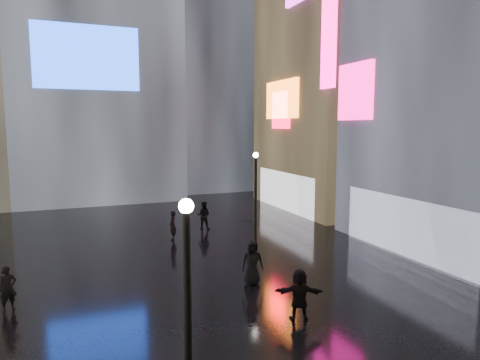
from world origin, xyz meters
TOP-DOWN VIEW (x-y plane):
  - ground at (0.00, 20.00)m, footprint 140.00×140.00m
  - building_right_far at (15.98, 30.00)m, footprint 10.28×12.00m
  - tower_flank_right at (9.00, 46.00)m, footprint 12.00×12.00m
  - lamp_near at (-2.63, 8.25)m, footprint 0.30×0.30m
  - lamp_far at (4.68, 21.36)m, footprint 0.30×0.30m
  - pedestrian_4 at (2.23, 16.15)m, footprint 1.01×0.76m
  - pedestrian_5 at (2.37, 12.49)m, footprint 1.73×1.15m
  - pedestrian_6 at (-6.94, 17.06)m, footprint 0.70×0.60m
  - pedestrian_7 at (3.20, 26.26)m, footprint 1.09×1.02m
  - umbrella_2 at (2.23, 16.15)m, footprint 1.06×1.08m
  - pedestrian_8 at (0.72, 24.27)m, footprint 0.48×0.67m

SIDE VIEW (x-z plane):
  - ground at x=0.00m, z-range 0.00..0.00m
  - pedestrian_6 at x=-6.94m, z-range 0.00..1.63m
  - pedestrian_8 at x=0.72m, z-range 0.00..1.73m
  - pedestrian_5 at x=2.37m, z-range 0.00..1.79m
  - pedestrian_7 at x=3.20m, z-range 0.00..1.79m
  - pedestrian_4 at x=2.23m, z-range 0.00..1.88m
  - umbrella_2 at x=2.23m, z-range 1.88..2.79m
  - lamp_near at x=-2.63m, z-range 0.34..5.54m
  - lamp_far at x=4.68m, z-range 0.34..5.54m
  - building_right_far at x=15.98m, z-range -0.02..27.98m
  - tower_flank_right at x=9.00m, z-range 0.00..34.00m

